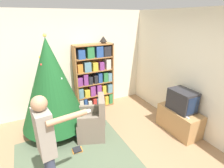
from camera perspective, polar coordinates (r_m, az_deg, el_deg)
ground_plane at (r=3.43m, az=-0.36°, el=-23.86°), size 14.00×14.00×0.00m
wall_back at (r=4.72m, az=-12.86°, el=6.81°), size 8.00×0.10×2.60m
wall_right at (r=3.98m, az=27.34°, el=2.29°), size 0.10×8.00×2.60m
area_rug at (r=3.50m, az=-11.36°, el=-23.14°), size 2.05×1.92×0.01m
bookshelf at (r=4.78m, az=-5.75°, el=1.94°), size 1.05×0.30×1.78m
tv_stand at (r=4.24m, az=21.05°, el=-11.04°), size 0.48×0.94×0.54m
television at (r=4.01m, az=22.00°, el=-5.02°), size 0.39×0.56×0.46m
game_remote at (r=3.85m, az=23.18°, el=-9.95°), size 0.04×0.12×0.02m
christmas_tree at (r=3.77m, az=-19.25°, el=0.06°), size 1.37×1.37×2.14m
armchair at (r=3.80m, az=-6.20°, el=-12.60°), size 0.73×0.73×0.92m
standing_person at (r=2.44m, az=-20.55°, el=-17.68°), size 0.67×0.47×1.60m
table_lamp at (r=4.66m, az=-2.85°, el=14.38°), size 0.20×0.20×0.18m
book_pile_near_tree at (r=4.04m, az=-10.73°, el=-15.49°), size 0.24×0.19×0.08m
book_pile_by_chair at (r=3.66m, az=-11.30°, el=-20.37°), size 0.20×0.16×0.05m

